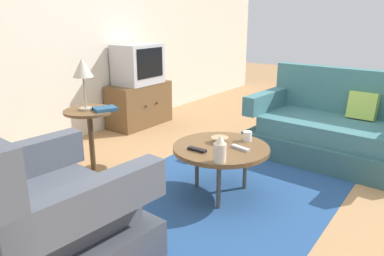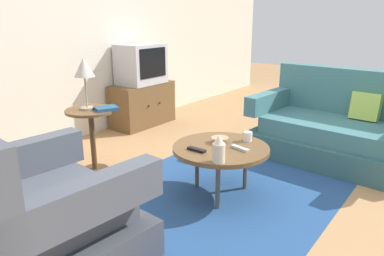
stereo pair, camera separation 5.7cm
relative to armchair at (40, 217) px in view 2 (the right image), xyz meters
name	(u,v)px [view 2 (the right image)]	position (x,y,z in m)	size (l,w,h in m)	color
ground_plane	(245,193)	(1.54, -0.53, -0.31)	(16.00, 16.00, 0.00)	#AD7F51
back_wall	(58,24)	(1.54, 1.90, 1.04)	(9.00, 0.12, 2.70)	beige
area_rug	(220,194)	(1.41, -0.36, -0.31)	(2.51, 1.78, 0.00)	navy
armchair	(40,217)	(0.00, 0.00, 0.00)	(1.03, 1.05, 0.94)	#3E424B
couch	(334,131)	(2.82, -0.86, -0.01)	(1.00, 1.63, 0.90)	#325C60
coffee_table	(221,150)	(1.41, -0.36, 0.08)	(0.79, 0.79, 0.42)	brown
side_table	(92,128)	(1.09, 0.87, 0.13)	(0.46, 0.46, 0.61)	brown
tv_stand	(143,104)	(2.52, 1.60, -0.03)	(0.89, 0.43, 0.57)	brown
television	(141,64)	(2.52, 1.60, 0.52)	(0.59, 0.44, 0.52)	#B7B7BC
table_lamp	(84,70)	(1.07, 0.89, 0.67)	(0.18, 0.18, 0.47)	#9E937A
vase	(219,150)	(1.11, -0.53, 0.21)	(0.09, 0.09, 0.20)	beige
mug	(248,136)	(1.66, -0.47, 0.16)	(0.12, 0.08, 0.08)	white
bowl	(220,140)	(1.48, -0.30, 0.14)	(0.15, 0.15, 0.05)	tan
tv_remote_dark	(197,150)	(1.21, -0.26, 0.12)	(0.05, 0.16, 0.02)	black
tv_remote_silver	(240,148)	(1.44, -0.52, 0.12)	(0.08, 0.17, 0.02)	#B2B2B7
book	(106,108)	(1.16, 0.73, 0.32)	(0.24, 0.22, 0.03)	navy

